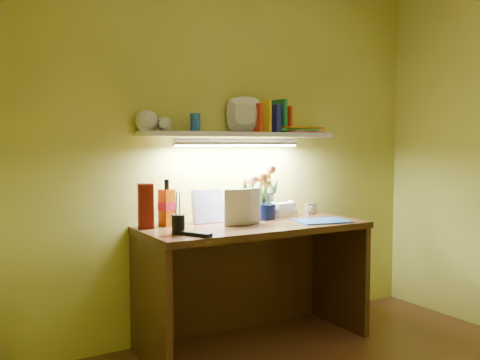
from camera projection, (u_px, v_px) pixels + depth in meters
name	position (u px, v px, depth m)	size (l,w,h in m)	color
desk	(254.00, 284.00, 3.30)	(1.40, 0.60, 0.75)	#321E0D
flower_bouquet	(261.00, 193.00, 3.49)	(0.21, 0.21, 0.34)	#091034
telephone	(282.00, 209.00, 3.62)	(0.17, 0.13, 0.10)	#F2E9CE
desk_clock	(311.00, 209.00, 3.72)	(0.08, 0.04, 0.08)	#B3B2B7
whisky_bottle	(167.00, 203.00, 3.19)	(0.08, 0.08, 0.28)	#A24405
whisky_box	(146.00, 206.00, 3.10)	(0.08, 0.08, 0.26)	#561108
pen_cup	(178.00, 217.00, 2.92)	(0.07, 0.07, 0.18)	black
art_card	(208.00, 206.00, 3.32)	(0.21, 0.04, 0.21)	white
tv_remote	(196.00, 234.00, 2.86)	(0.05, 0.18, 0.02)	black
blue_folder	(322.00, 221.00, 3.38)	(0.32, 0.23, 0.01)	#1D57B3
desk_book_a	(224.00, 208.00, 3.17)	(0.16, 0.02, 0.22)	beige
desk_book_b	(237.00, 207.00, 3.21)	(0.16, 0.02, 0.22)	silver
wall_shelf	(244.00, 129.00, 3.41)	(1.31, 0.35, 0.25)	silver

